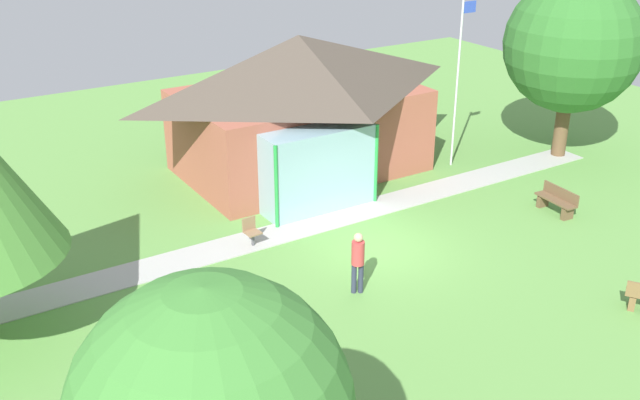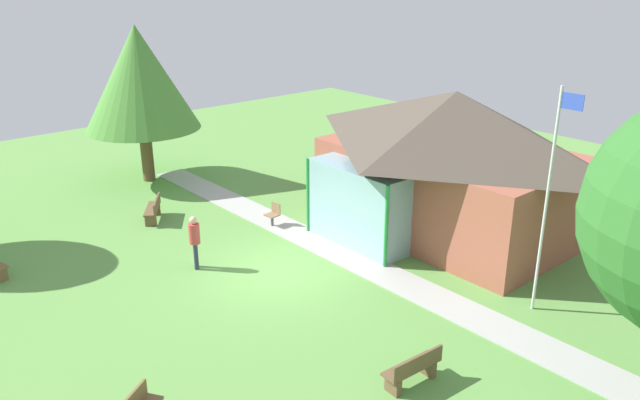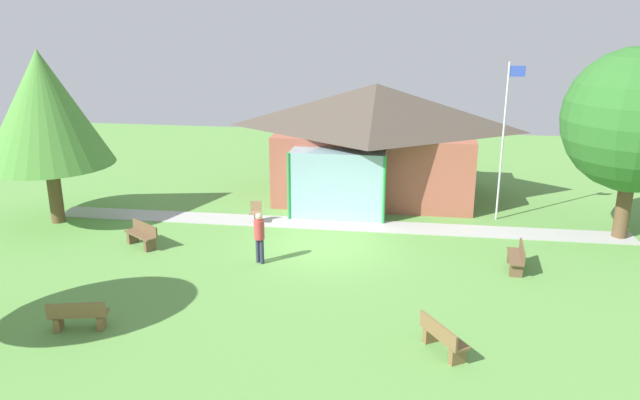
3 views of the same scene
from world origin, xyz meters
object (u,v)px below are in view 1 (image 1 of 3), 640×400
at_px(patio_chair_west, 252,233).
at_px(tree_east_hedge, 573,44).
at_px(bench_mid_right, 557,201).
at_px(visitor_strolling_lawn, 358,258).
at_px(flagpole, 458,77).
at_px(pavilion, 300,103).
at_px(bench_mid_left, 185,314).

xyz_separation_m(patio_chair_west, tree_east_hedge, (13.66, 0.44, 3.93)).
xyz_separation_m(bench_mid_right, tree_east_hedge, (4.21, 3.64, 3.94)).
bearing_deg(visitor_strolling_lawn, patio_chair_west, 134.76).
relative_size(flagpole, tree_east_hedge, 0.90).
height_order(pavilion, flagpole, flagpole).
distance_m(visitor_strolling_lawn, tree_east_hedge, 13.67).
height_order(flagpole, tree_east_hedge, tree_east_hedge).
distance_m(bench_mid_left, visitor_strolling_lawn, 4.61).
bearing_deg(visitor_strolling_lawn, pavilion, 97.63).
distance_m(pavilion, bench_mid_right, 9.43).
height_order(patio_chair_west, tree_east_hedge, tree_east_hedge).
height_order(bench_mid_right, bench_mid_left, same).
xyz_separation_m(pavilion, bench_mid_left, (-7.64, -7.41, -2.21)).
relative_size(pavilion, patio_chair_west, 10.86).
bearing_deg(visitor_strolling_lawn, flagpole, 63.17).
height_order(bench_mid_left, tree_east_hedge, tree_east_hedge).
xyz_separation_m(pavilion, patio_chair_west, (-4.28, -4.39, -2.19)).
relative_size(patio_chair_west, tree_east_hedge, 0.12).
bearing_deg(flagpole, bench_mid_right, -89.87).
distance_m(pavilion, flagpole, 5.79).
height_order(pavilion, bench_mid_right, pavilion).
xyz_separation_m(bench_mid_right, patio_chair_west, (-9.45, 3.19, 0.01)).
bearing_deg(tree_east_hedge, bench_mid_left, -168.47).
bearing_deg(bench_mid_left, flagpole, -124.52).
xyz_separation_m(flagpole, patio_chair_west, (-9.44, -1.87, -2.98)).
bearing_deg(bench_mid_right, pavilion, 38.41).
bearing_deg(bench_mid_left, bench_mid_right, -146.20).
relative_size(bench_mid_left, patio_chair_west, 1.73).
bearing_deg(pavilion, tree_east_hedge, -22.79).
xyz_separation_m(bench_mid_left, tree_east_hedge, (17.02, 3.47, 3.94)).
bearing_deg(bench_mid_right, patio_chair_west, 75.44).
height_order(pavilion, bench_mid_left, pavilion).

